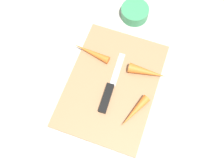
# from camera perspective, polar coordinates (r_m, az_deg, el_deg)

# --- Properties ---
(ground_plane) EXTENTS (1.40, 1.40, 0.00)m
(ground_plane) POSITION_cam_1_polar(r_m,az_deg,el_deg) (0.76, 0.00, -0.32)
(ground_plane) COLOR #ADA8A0
(cutting_board) EXTENTS (0.36, 0.26, 0.01)m
(cutting_board) POSITION_cam_1_polar(r_m,az_deg,el_deg) (0.75, 0.00, -0.16)
(cutting_board) COLOR #99704C
(cutting_board) RESTS_ON ground_plane
(knife) EXTENTS (0.20, 0.03, 0.01)m
(knife) POSITION_cam_1_polar(r_m,az_deg,el_deg) (0.73, -0.72, -2.37)
(knife) COLOR #B7B7BC
(knife) RESTS_ON cutting_board
(carrot_longest) EXTENTS (0.04, 0.13, 0.02)m
(carrot_longest) POSITION_cam_1_polar(r_m,az_deg,el_deg) (0.78, -4.82, 7.22)
(carrot_longest) COLOR orange
(carrot_longest) RESTS_ON cutting_board
(carrot_medium) EXTENTS (0.04, 0.12, 0.03)m
(carrot_medium) POSITION_cam_1_polar(r_m,az_deg,el_deg) (0.75, 8.02, 2.72)
(carrot_medium) COLOR orange
(carrot_medium) RESTS_ON cutting_board
(carrot_shortest) EXTENTS (0.11, 0.07, 0.02)m
(carrot_shortest) POSITION_cam_1_polar(r_m,az_deg,el_deg) (0.71, 5.11, -6.30)
(carrot_shortest) COLOR orange
(carrot_shortest) RESTS_ON cutting_board
(small_bowl) EXTENTS (0.09, 0.09, 0.04)m
(small_bowl) POSITION_cam_1_polar(r_m,az_deg,el_deg) (0.87, 5.20, 15.95)
(small_bowl) COLOR #388C59
(small_bowl) RESTS_ON ground_plane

